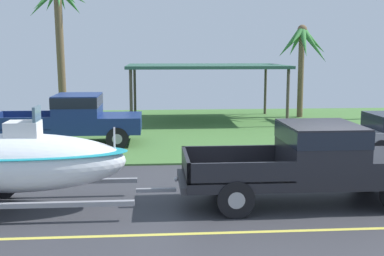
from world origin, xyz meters
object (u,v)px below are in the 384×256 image
Objects in this scene: palm_tree_near_right at (60,15)px; palm_tree_far_left at (302,46)px; pickup_truck_towing at (318,159)px; boat_on_trailer at (12,162)px; carport_awning at (205,67)px; parked_pickup_background at (77,117)px.

palm_tree_far_left is (12.17, -0.09, -1.52)m from palm_tree_near_right.
pickup_truck_towing is 0.90× the size of boat_on_trailer.
pickup_truck_towing is 15.14m from palm_tree_far_left.
carport_awning is (5.61, 13.43, 1.60)m from boat_on_trailer.
parked_pickup_background reaches higher than pickup_truck_towing.
palm_tree_near_right is (-7.07, 1.03, 2.54)m from carport_awning.
boat_on_trailer is 0.83× the size of carport_awning.
boat_on_trailer is 15.12m from palm_tree_near_right.
carport_awning reaches higher than boat_on_trailer.
palm_tree_near_right reaches higher than pickup_truck_towing.
pickup_truck_towing is 1.01× the size of parked_pickup_background.
palm_tree_near_right is (-1.72, 6.91, 4.17)m from parked_pickup_background.
carport_awning is 5.29m from palm_tree_far_left.
boat_on_trailer is 18.12m from palm_tree_far_left.
carport_awning reaches higher than parked_pickup_background.
boat_on_trailer is 14.65m from carport_awning.
boat_on_trailer is at bearing -126.70° from palm_tree_far_left.
pickup_truck_towing is at bearing -0.00° from boat_on_trailer.
parked_pickup_background is 1.17× the size of palm_tree_far_left.
parked_pickup_background is 12.76m from palm_tree_far_left.
palm_tree_near_right reaches higher than parked_pickup_background.
pickup_truck_towing is at bearing -49.11° from parked_pickup_background.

